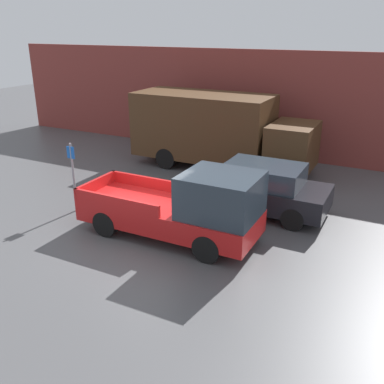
{
  "coord_description": "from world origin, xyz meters",
  "views": [
    {
      "loc": [
        6.61,
        -9.42,
        5.84
      ],
      "look_at": [
        1.06,
        1.42,
        1.09
      ],
      "focal_mm": 40.0,
      "sensor_mm": 36.0,
      "label": 1
    }
  ],
  "objects_px": {
    "pickup_truck": "(185,208)",
    "newspaper_box": "(172,135)",
    "car": "(260,188)",
    "delivery_truck": "(216,129)",
    "parking_sign": "(73,173)"
  },
  "relations": [
    {
      "from": "parking_sign",
      "to": "newspaper_box",
      "type": "bearing_deg",
      "value": 98.7
    },
    {
      "from": "pickup_truck",
      "to": "parking_sign",
      "type": "bearing_deg",
      "value": 177.43
    },
    {
      "from": "car",
      "to": "delivery_truck",
      "type": "height_order",
      "value": "delivery_truck"
    },
    {
      "from": "car",
      "to": "delivery_truck",
      "type": "relative_size",
      "value": 0.58
    },
    {
      "from": "pickup_truck",
      "to": "car",
      "type": "height_order",
      "value": "pickup_truck"
    },
    {
      "from": "delivery_truck",
      "to": "parking_sign",
      "type": "bearing_deg",
      "value": -108.76
    },
    {
      "from": "pickup_truck",
      "to": "delivery_truck",
      "type": "bearing_deg",
      "value": 107.04
    },
    {
      "from": "pickup_truck",
      "to": "delivery_truck",
      "type": "relative_size",
      "value": 0.69
    },
    {
      "from": "pickup_truck",
      "to": "newspaper_box",
      "type": "xyz_separation_m",
      "value": [
        -5.63,
        9.09,
        -0.48
      ]
    },
    {
      "from": "delivery_truck",
      "to": "car",
      "type": "bearing_deg",
      "value": -48.81
    },
    {
      "from": "pickup_truck",
      "to": "parking_sign",
      "type": "height_order",
      "value": "parking_sign"
    },
    {
      "from": "delivery_truck",
      "to": "parking_sign",
      "type": "distance_m",
      "value": 6.89
    },
    {
      "from": "pickup_truck",
      "to": "newspaper_box",
      "type": "bearing_deg",
      "value": 121.75
    },
    {
      "from": "parking_sign",
      "to": "newspaper_box",
      "type": "distance_m",
      "value": 9.04
    },
    {
      "from": "newspaper_box",
      "to": "pickup_truck",
      "type": "bearing_deg",
      "value": -58.25
    }
  ]
}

